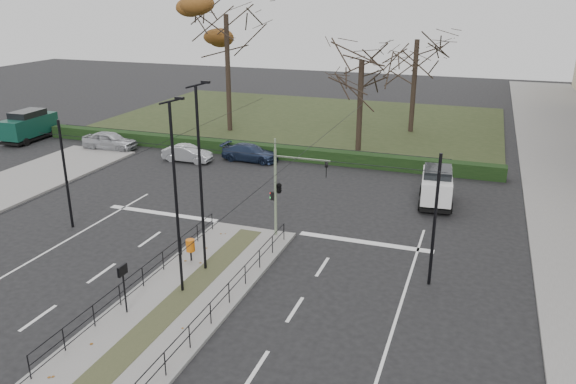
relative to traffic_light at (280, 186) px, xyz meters
name	(u,v)px	position (x,y,z in m)	size (l,w,h in m)	color
ground	(213,270)	(-1.68, -4.50, -2.85)	(140.00, 140.00, 0.00)	black
median_island	(187,294)	(-1.68, -7.00, -2.78)	(4.40, 15.00, 0.14)	slate
park	(303,121)	(-7.68, 27.50, -2.80)	(38.00, 26.00, 0.10)	#252F17
hedge	(251,149)	(-7.68, 14.10, -2.35)	(38.00, 1.00, 1.00)	black
median_railing	(184,276)	(-1.68, -7.10, -1.87)	(4.14, 13.24, 0.92)	black
catenary	(226,190)	(-1.68, -2.88, 0.57)	(20.00, 34.00, 6.00)	black
traffic_light	(280,186)	(0.00, 0.00, 0.00)	(3.16, 1.82, 4.65)	gray
litter_bin	(190,246)	(-2.98, -4.21, -1.94)	(0.42, 0.42, 1.08)	black
info_panel	(123,276)	(-3.18, -9.14, -1.08)	(0.12, 0.54, 2.07)	black
streetlamp_median_near	(176,198)	(-1.93, -6.87, 1.53)	(0.70, 0.14, 8.33)	black
streetlamp_median_far	(201,178)	(-1.95, -4.71, 1.68)	(0.72, 0.15, 8.63)	black
parked_car_first	(110,141)	(-19.28, 11.85, -2.09)	(1.80, 4.48, 1.53)	#ABADB2
parked_car_second	(187,154)	(-11.59, 10.92, -2.22)	(1.33, 3.82, 1.26)	#ABADB2
parked_car_third	(250,153)	(-7.17, 12.70, -2.21)	(1.80, 4.42, 1.28)	#1D2945
white_van	(437,185)	(7.17, 7.83, -1.65)	(2.24, 4.35, 2.29)	silver
green_van	(29,125)	(-27.73, 12.15, -1.49)	(2.31, 5.37, 2.63)	#0C352A
rust_tree	(226,14)	(-12.81, 21.11, 7.57)	(9.45, 9.45, 13.58)	black
bare_tree_center	(417,46)	(3.13, 26.26, 4.88)	(7.03, 7.03, 10.93)	black
bare_tree_near	(362,67)	(0.03, 18.15, 3.91)	(6.05, 6.05, 9.56)	black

